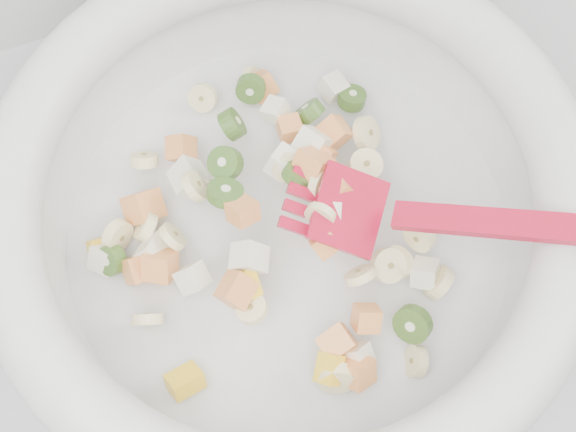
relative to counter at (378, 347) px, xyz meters
name	(u,v)px	position (x,y,z in m)	size (l,w,h in m)	color
counter	(378,347)	(0.00, 0.00, 0.00)	(2.00, 0.60, 0.90)	#98989D
mixing_bowl	(288,207)	(-0.12, 0.02, 0.52)	(0.44, 0.44, 0.15)	silver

